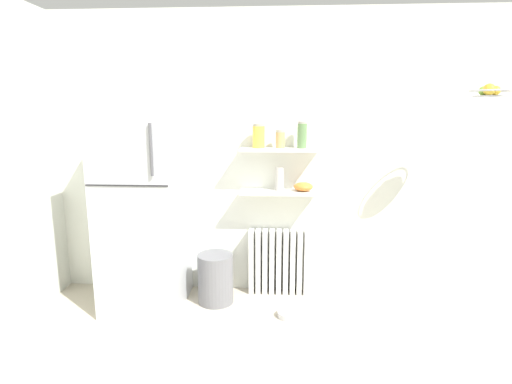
% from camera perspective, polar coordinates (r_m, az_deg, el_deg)
% --- Properties ---
extents(back_wall, '(7.04, 0.10, 2.60)m').
position_cam_1_polar(back_wall, '(3.81, 4.88, 4.97)').
color(back_wall, silver).
rests_on(back_wall, ground_plane).
extents(refrigerator, '(0.67, 0.74, 1.80)m').
position_cam_1_polar(refrigerator, '(3.68, -15.45, -1.93)').
color(refrigerator, '#B7BABF').
rests_on(refrigerator, ground_plane).
extents(radiator, '(0.57, 0.12, 0.62)m').
position_cam_1_polar(radiator, '(3.92, 3.21, -9.73)').
color(radiator, white).
rests_on(radiator, ground_plane).
extents(wall_shelf_lower, '(0.72, 0.22, 0.02)m').
position_cam_1_polar(wall_shelf_lower, '(3.70, 3.32, -0.01)').
color(wall_shelf_lower, white).
extents(wall_shelf_upper, '(0.72, 0.22, 0.02)m').
position_cam_1_polar(wall_shelf_upper, '(3.64, 3.39, 5.95)').
color(wall_shelf_upper, white).
extents(storage_jar_0, '(0.11, 0.11, 0.21)m').
position_cam_1_polar(storage_jar_0, '(3.64, 0.37, 7.82)').
color(storage_jar_0, yellow).
rests_on(storage_jar_0, wall_shelf_upper).
extents(storage_jar_1, '(0.08, 0.08, 0.16)m').
position_cam_1_polar(storage_jar_1, '(3.64, 3.41, 7.38)').
color(storage_jar_1, tan).
rests_on(storage_jar_1, wall_shelf_upper).
extents(storage_jar_2, '(0.08, 0.08, 0.24)m').
position_cam_1_polar(storage_jar_2, '(3.64, 6.47, 7.92)').
color(storage_jar_2, '#5B7F4C').
rests_on(storage_jar_2, wall_shelf_upper).
extents(vase, '(0.07, 0.07, 0.22)m').
position_cam_1_polar(vase, '(3.68, 3.33, 1.83)').
color(vase, '#B2ADA8').
rests_on(vase, wall_shelf_lower).
extents(shelf_bowl, '(0.17, 0.17, 0.08)m').
position_cam_1_polar(shelf_bowl, '(3.70, 6.63, 0.74)').
color(shelf_bowl, orange).
rests_on(shelf_bowl, wall_shelf_lower).
extents(trash_bin, '(0.32, 0.32, 0.45)m').
position_cam_1_polar(trash_bin, '(3.79, -5.68, -11.94)').
color(trash_bin, slate).
rests_on(trash_bin, ground_plane).
extents(pet_food_bowl, '(0.20, 0.20, 0.05)m').
position_cam_1_polar(pet_food_bowl, '(3.62, 4.65, -16.65)').
color(pet_food_bowl, '#B7B7BC').
rests_on(pet_food_bowl, ground_plane).
extents(hanging_fruit_basket, '(0.29, 0.29, 0.10)m').
position_cam_1_polar(hanging_fruit_basket, '(3.57, 29.88, 12.10)').
color(hanging_fruit_basket, '#B2B2B7').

